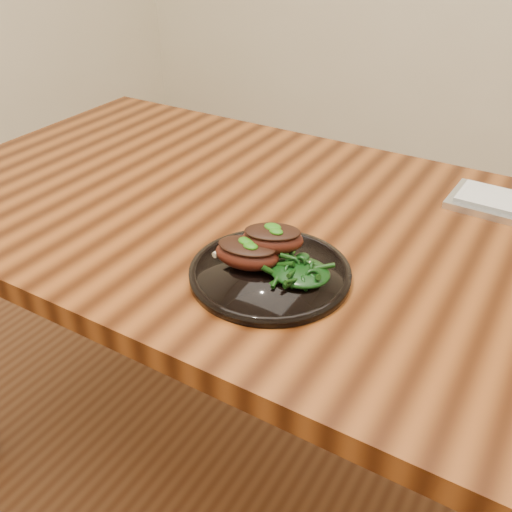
# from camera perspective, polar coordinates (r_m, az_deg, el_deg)

# --- Properties ---
(desk) EXTENTS (1.60, 0.80, 0.75)m
(desk) POSITION_cam_1_polar(r_m,az_deg,el_deg) (1.07, 5.13, -0.69)
(desk) COLOR #321406
(desk) RESTS_ON ground
(plate) EXTENTS (0.25, 0.25, 0.02)m
(plate) POSITION_cam_1_polar(r_m,az_deg,el_deg) (0.88, 1.41, -1.66)
(plate) COLOR black
(plate) RESTS_ON desk
(lamb_chop_front) EXTENTS (0.11, 0.08, 0.05)m
(lamb_chop_front) POSITION_cam_1_polar(r_m,az_deg,el_deg) (0.88, -0.92, 0.32)
(lamb_chop_front) COLOR #42150C
(lamb_chop_front) RESTS_ON plate
(lamb_chop_back) EXTENTS (0.11, 0.10, 0.04)m
(lamb_chop_back) POSITION_cam_1_polar(r_m,az_deg,el_deg) (0.88, 1.62, 1.80)
(lamb_chop_back) COLOR #42150C
(lamb_chop_back) RESTS_ON plate
(herb_smear) EXTENTS (0.09, 0.06, 0.01)m
(herb_smear) POSITION_cam_1_polar(r_m,az_deg,el_deg) (0.93, 1.39, 0.96)
(herb_smear) COLOR #134C08
(herb_smear) RESTS_ON plate
(greens_heap) EXTENTS (0.09, 0.09, 0.04)m
(greens_heap) POSITION_cam_1_polar(r_m,az_deg,el_deg) (0.85, 4.45, -1.26)
(greens_heap) COLOR black
(greens_heap) RESTS_ON plate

